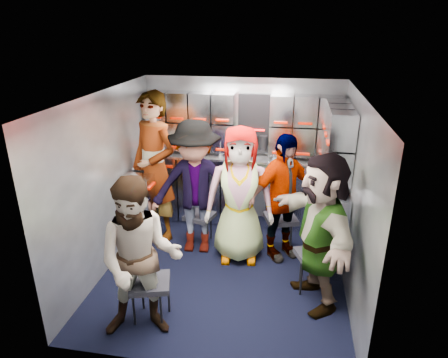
% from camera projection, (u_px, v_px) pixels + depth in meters
% --- Properties ---
extents(floor, '(3.00, 3.00, 0.00)m').
position_uv_depth(floor, '(224.00, 269.00, 4.85)').
color(floor, black).
rests_on(floor, ground).
extents(wall_back, '(2.80, 0.04, 2.10)m').
position_uv_depth(wall_back, '(242.00, 151.00, 5.84)').
color(wall_back, gray).
rests_on(wall_back, ground).
extents(wall_left, '(0.04, 3.00, 2.10)m').
position_uv_depth(wall_left, '(107.00, 182.00, 4.69)').
color(wall_left, gray).
rests_on(wall_left, ground).
extents(wall_right, '(0.04, 3.00, 2.10)m').
position_uv_depth(wall_right, '(354.00, 199.00, 4.24)').
color(wall_right, gray).
rests_on(wall_right, ground).
extents(ceiling, '(2.80, 3.00, 0.02)m').
position_uv_depth(ceiling, '(224.00, 96.00, 4.08)').
color(ceiling, silver).
rests_on(ceiling, wall_back).
extents(cart_bank_back, '(2.68, 0.38, 0.99)m').
position_uv_depth(cart_bank_back, '(239.00, 191.00, 5.85)').
color(cart_bank_back, '#A8ADB9').
rests_on(cart_bank_back, ground).
extents(cart_bank_left, '(0.38, 0.76, 0.99)m').
position_uv_depth(cart_bank_left, '(145.00, 206.00, 5.37)').
color(cart_bank_left, '#A8ADB9').
rests_on(cart_bank_left, ground).
extents(counter, '(2.68, 0.42, 0.03)m').
position_uv_depth(counter, '(240.00, 157.00, 5.66)').
color(counter, silver).
rests_on(counter, cart_bank_back).
extents(locker_bank_back, '(2.68, 0.28, 0.82)m').
position_uv_depth(locker_bank_back, '(241.00, 123.00, 5.54)').
color(locker_bank_back, '#A8ADB9').
rests_on(locker_bank_back, wall_back).
extents(locker_bank_right, '(0.28, 1.00, 0.82)m').
position_uv_depth(locker_bank_right, '(338.00, 141.00, 4.75)').
color(locker_bank_right, '#A8ADB9').
rests_on(locker_bank_right, wall_right).
extents(right_cabinet, '(0.28, 1.20, 1.00)m').
position_uv_depth(right_cabinet, '(330.00, 219.00, 5.02)').
color(right_cabinet, '#A8ADB9').
rests_on(right_cabinet, ground).
extents(coffee_niche, '(0.46, 0.16, 0.84)m').
position_uv_depth(coffee_niche, '(254.00, 124.00, 5.58)').
color(coffee_niche, black).
rests_on(coffee_niche, wall_back).
extents(red_latch_strip, '(2.60, 0.02, 0.03)m').
position_uv_depth(red_latch_strip, '(238.00, 171.00, 5.53)').
color(red_latch_strip, '#A61100').
rests_on(red_latch_strip, cart_bank_back).
extents(jump_seat_near_left, '(0.46, 0.45, 0.45)m').
position_uv_depth(jump_seat_near_left, '(150.00, 285.00, 3.91)').
color(jump_seat_near_left, black).
rests_on(jump_seat_near_left, ground).
extents(jump_seat_mid_left, '(0.43, 0.42, 0.42)m').
position_uv_depth(jump_seat_mid_left, '(200.00, 217.00, 5.33)').
color(jump_seat_mid_left, black).
rests_on(jump_seat_mid_left, ground).
extents(jump_seat_center, '(0.43, 0.42, 0.40)m').
position_uv_depth(jump_seat_center, '(241.00, 225.00, 5.16)').
color(jump_seat_center, black).
rests_on(jump_seat_center, ground).
extents(jump_seat_mid_right, '(0.48, 0.47, 0.46)m').
position_uv_depth(jump_seat_mid_right, '(281.00, 220.00, 5.18)').
color(jump_seat_mid_right, black).
rests_on(jump_seat_mid_right, ground).
extents(jump_seat_near_right, '(0.50, 0.49, 0.46)m').
position_uv_depth(jump_seat_near_right, '(316.00, 258.00, 4.35)').
color(jump_seat_near_right, black).
rests_on(jump_seat_near_right, ground).
extents(attendant_standing, '(0.88, 0.78, 2.02)m').
position_uv_depth(attendant_standing, '(154.00, 168.00, 5.25)').
color(attendant_standing, black).
rests_on(attendant_standing, ground).
extents(attendant_arc_a, '(0.89, 0.77, 1.60)m').
position_uv_depth(attendant_arc_a, '(140.00, 260.00, 3.60)').
color(attendant_arc_a, black).
rests_on(attendant_arc_a, ground).
extents(attendant_arc_b, '(1.17, 0.73, 1.74)m').
position_uv_depth(attendant_arc_b, '(195.00, 188.00, 4.98)').
color(attendant_arc_b, black).
rests_on(attendant_arc_b, ground).
extents(attendant_arc_c, '(0.90, 0.64, 1.71)m').
position_uv_depth(attendant_arc_c, '(239.00, 195.00, 4.81)').
color(attendant_arc_c, black).
rests_on(attendant_arc_c, ground).
extents(attendant_arc_d, '(0.98, 0.89, 1.61)m').
position_uv_depth(attendant_arc_d, '(282.00, 198.00, 4.87)').
color(attendant_arc_d, black).
rests_on(attendant_arc_d, ground).
extents(attendant_arc_e, '(1.02, 1.62, 1.67)m').
position_uv_depth(attendant_arc_e, '(320.00, 231.00, 4.03)').
color(attendant_arc_e, black).
rests_on(attendant_arc_e, ground).
extents(bottle_left, '(0.06, 0.06, 0.26)m').
position_uv_depth(bottle_left, '(199.00, 147.00, 5.66)').
color(bottle_left, white).
rests_on(bottle_left, counter).
extents(bottle_mid, '(0.06, 0.06, 0.22)m').
position_uv_depth(bottle_mid, '(221.00, 149.00, 5.61)').
color(bottle_mid, white).
rests_on(bottle_mid, counter).
extents(bottle_right, '(0.06, 0.06, 0.27)m').
position_uv_depth(bottle_right, '(275.00, 150.00, 5.48)').
color(bottle_right, white).
rests_on(bottle_right, counter).
extents(cup_left, '(0.08, 0.08, 0.10)m').
position_uv_depth(cup_left, '(192.00, 152.00, 5.69)').
color(cup_left, beige).
rests_on(cup_left, counter).
extents(cup_right, '(0.08, 0.08, 0.09)m').
position_uv_depth(cup_right, '(289.00, 157.00, 5.48)').
color(cup_right, beige).
rests_on(cup_right, counter).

